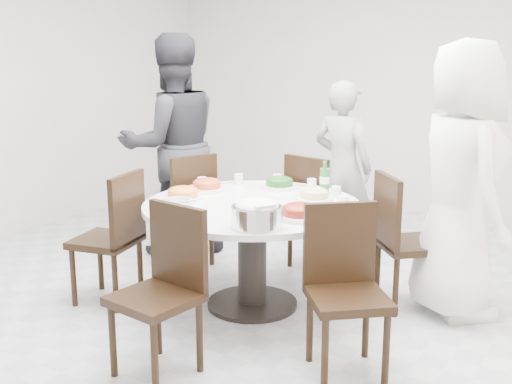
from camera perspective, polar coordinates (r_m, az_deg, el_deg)
The scene contains 22 objects.
floor at distance 4.69m, azimuth 1.37°, elevation -9.77°, with size 6.00×6.00×0.01m, color #B7B6BC.
wall_back at distance 7.08m, azimuth 14.03°, elevation 9.35°, with size 6.00×0.01×2.80m, color beige.
dining_table at distance 4.50m, azimuth -0.34°, elevation -5.65°, with size 1.50×1.50×0.75m, color white.
chair_ne at distance 4.61m, azimuth 13.63°, elevation -4.28°, with size 0.42×0.42×0.95m, color black.
chair_n at distance 5.30m, azimuth 5.67°, elevation -1.68°, with size 0.42×0.42×0.95m, color black.
chair_nw at distance 5.35m, azimuth -6.55°, elevation -1.54°, with size 0.42×0.42×0.95m, color black.
chair_sw at distance 4.69m, azimuth -13.23°, elevation -3.96°, with size 0.42×0.42×0.95m, color black.
chair_s at distance 3.61m, azimuth -8.99°, elevation -9.01°, with size 0.42×0.42×0.95m, color black.
chair_se at distance 3.61m, azimuth 8.18°, elevation -8.99°, with size 0.42×0.42×0.95m, color black.
diner_right at distance 4.48m, azimuth 17.68°, elevation 0.96°, with size 0.91×0.59×1.86m, color white.
diner_middle at distance 5.67m, azimuth 7.69°, elevation 2.20°, with size 0.55×0.36×1.52m, color black.
diner_left at distance 5.61m, azimuth -7.46°, elevation 4.11°, with size 0.93×0.72×1.90m, color black.
dish_greens at distance 4.83m, azimuth 2.10°, elevation 0.70°, with size 0.26×0.26×0.07m, color white.
dish_pale at distance 4.48m, azimuth 5.20°, elevation -0.36°, with size 0.25×0.25×0.07m, color white.
dish_orange at distance 4.77m, azimuth -4.38°, elevation 0.53°, with size 0.27×0.27×0.07m, color white.
dish_redbrown at distance 4.02m, azimuth 3.92°, elevation -1.85°, with size 0.30×0.30×0.07m, color white.
dish_tofu at distance 4.51m, azimuth -6.51°, elevation -0.25°, with size 0.27×0.27×0.07m, color white.
rice_bowl at distance 3.81m, azimuth 0.09°, elevation -2.22°, with size 0.31×0.31×0.13m, color silver.
soup_bowl at distance 4.21m, azimuth -7.14°, elevation -1.25°, with size 0.24×0.24×0.07m, color white.
beverage_bottle at distance 4.66m, azimuth 6.12°, elevation 1.27°, with size 0.07×0.07×0.24m, color #29662C.
tea_cups at distance 4.92m, azimuth 4.12°, elevation 0.98°, with size 0.07×0.07×0.08m, color white.
chopsticks at distance 4.95m, azimuth 4.22°, elevation 0.63°, with size 0.24×0.04×0.01m, color tan, non-canonical shape.
Camera 1 is at (2.18, -3.72, 1.83)m, focal length 45.00 mm.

